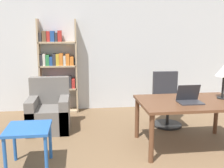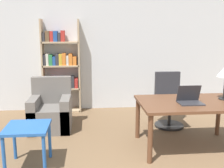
# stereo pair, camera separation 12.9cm
# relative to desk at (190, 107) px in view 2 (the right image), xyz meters

# --- Properties ---
(wall_back) EXTENTS (8.00, 0.06, 2.70)m
(wall_back) POSITION_rel_desk_xyz_m (-0.80, 2.28, 0.71)
(wall_back) COLOR silver
(wall_back) RESTS_ON ground_plane
(desk) EXTENTS (1.52, 1.00, 0.72)m
(desk) POSITION_rel_desk_xyz_m (0.00, 0.00, 0.00)
(desk) COLOR brown
(desk) RESTS_ON ground_plane
(laptop) EXTENTS (0.34, 0.26, 0.26)m
(laptop) POSITION_rel_desk_xyz_m (-0.04, -0.09, 0.14)
(laptop) COLOR #2D2D33
(laptop) RESTS_ON desk
(office_chair) EXTENTS (0.54, 0.54, 1.01)m
(office_chair) POSITION_rel_desk_xyz_m (-0.00, 0.98, -0.18)
(office_chair) COLOR black
(office_chair) RESTS_ON ground_plane
(side_table_blue) EXTENTS (0.55, 0.55, 0.56)m
(side_table_blue) POSITION_rel_desk_xyz_m (-2.30, -0.38, -0.17)
(side_table_blue) COLOR #2356A3
(side_table_blue) RESTS_ON ground_plane
(armchair) EXTENTS (0.72, 0.72, 0.93)m
(armchair) POSITION_rel_desk_xyz_m (-2.19, 1.01, -0.33)
(armchair) COLOR #66605B
(armchair) RESTS_ON ground_plane
(bookshelf) EXTENTS (0.82, 0.28, 2.01)m
(bookshelf) POSITION_rel_desk_xyz_m (-2.12, 2.09, 0.25)
(bookshelf) COLOR tan
(bookshelf) RESTS_ON ground_plane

